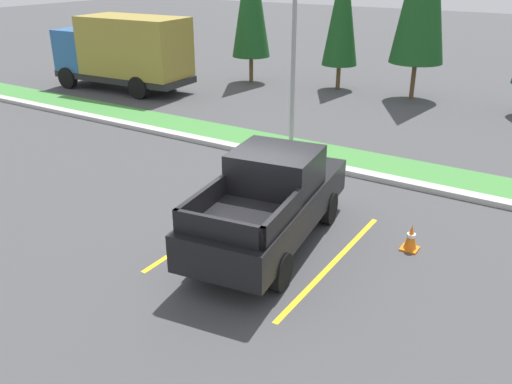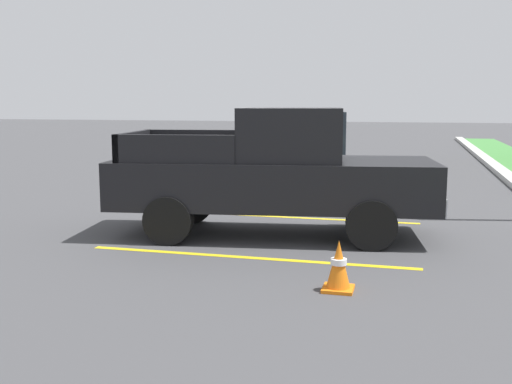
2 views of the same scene
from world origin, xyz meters
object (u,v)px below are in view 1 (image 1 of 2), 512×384
Objects in this scene: traffic_cone at (411,238)px; cypress_tree_left_inner at (342,7)px; street_light at (292,27)px; pickup_truck_main at (271,200)px; cargo_truck_distant at (124,51)px.

cypress_tree_left_inner is at bearing 120.15° from traffic_cone.
cypress_tree_left_inner is at bearing 104.97° from street_light.
cypress_tree_left_inner reaches higher than traffic_cone.
pickup_truck_main is 16.03m from cypress_tree_left_inner.
cargo_truck_distant reaches higher than pickup_truck_main.
cypress_tree_left_inner is (8.42, 5.63, 1.91)m from cargo_truck_distant.
street_light is (10.91, -3.71, 2.08)m from cargo_truck_distant.
street_light is (-2.66, 5.60, 2.89)m from pickup_truck_main.
pickup_truck_main is 3.14m from traffic_cone.
street_light is at bearing 141.84° from traffic_cone.
cargo_truck_distant is (-13.57, 9.31, 0.81)m from pickup_truck_main.
street_light reaches higher than pickup_truck_main.
cypress_tree_left_inner is at bearing 33.77° from cargo_truck_distant.
street_light reaches higher than traffic_cone.
pickup_truck_main is 0.79× the size of cargo_truck_distant.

